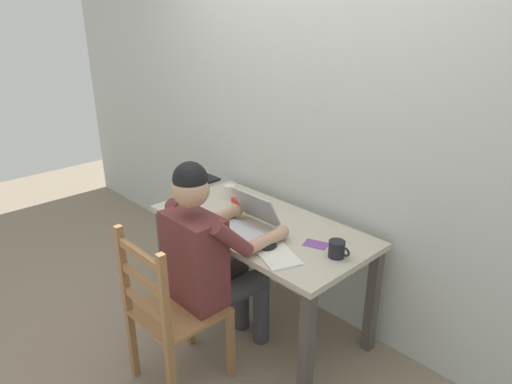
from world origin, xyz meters
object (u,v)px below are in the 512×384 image
object	(u,v)px
computer_mouse	(270,247)
coffee_mug_white	(230,192)
laptop	(244,222)
book_stack_main	(247,204)
landscape_photo_print	(316,244)
wooden_chair	(170,312)
coffee_mug_dark	(337,249)
desk	(260,238)
seated_person	(211,256)

from	to	relation	value
computer_mouse	coffee_mug_white	distance (m)	0.75
laptop	book_stack_main	xyz separation A→B (m)	(-0.22, 0.23, -0.03)
book_stack_main	landscape_photo_print	world-z (taller)	book_stack_main
laptop	landscape_photo_print	distance (m)	0.44
wooden_chair	coffee_mug_dark	world-z (taller)	wooden_chair
coffee_mug_white	landscape_photo_print	world-z (taller)	coffee_mug_white
book_stack_main	landscape_photo_print	xyz separation A→B (m)	(0.63, -0.07, -0.02)
wooden_chair	computer_mouse	distance (m)	0.62
wooden_chair	laptop	distance (m)	0.65
laptop	computer_mouse	bearing A→B (deg)	-12.00
computer_mouse	book_stack_main	bearing A→B (deg)	149.52
wooden_chair	desk	bearing A→B (deg)	93.81
desk	laptop	world-z (taller)	laptop
computer_mouse	coffee_mug_dark	bearing A→B (deg)	33.75
book_stack_main	landscape_photo_print	size ratio (longest dim) A/B	1.52
computer_mouse	laptop	bearing A→B (deg)	168.00
computer_mouse	desk	bearing A→B (deg)	144.51
book_stack_main	wooden_chair	bearing A→B (deg)	-71.07
coffee_mug_dark	coffee_mug_white	bearing A→B (deg)	173.69
wooden_chair	landscape_photo_print	size ratio (longest dim) A/B	7.15
wooden_chair	coffee_mug_white	world-z (taller)	wooden_chair
computer_mouse	coffee_mug_white	xyz separation A→B (m)	(-0.68, 0.31, 0.03)
desk	laptop	bearing A→B (deg)	-91.39
laptop	landscape_photo_print	bearing A→B (deg)	22.24
coffee_mug_white	landscape_photo_print	xyz separation A→B (m)	(0.82, -0.08, -0.05)
computer_mouse	landscape_photo_print	xyz separation A→B (m)	(0.14, 0.22, -0.02)
computer_mouse	coffee_mug_dark	world-z (taller)	coffee_mug_dark
desk	wooden_chair	size ratio (longest dim) A/B	1.47
desk	coffee_mug_dark	bearing A→B (deg)	0.68
wooden_chair	computer_mouse	xyz separation A→B (m)	(0.22, 0.51, 0.28)
laptop	desk	bearing A→B (deg)	88.61
computer_mouse	coffee_mug_dark	distance (m)	0.36
coffee_mug_white	computer_mouse	bearing A→B (deg)	-24.09
wooden_chair	landscape_photo_print	bearing A→B (deg)	64.06
coffee_mug_dark	book_stack_main	world-z (taller)	coffee_mug_dark
seated_person	wooden_chair	bearing A→B (deg)	-90.00
coffee_mug_white	seated_person	bearing A→B (deg)	-49.13
wooden_chair	coffee_mug_white	bearing A→B (deg)	119.58
desk	coffee_mug_white	world-z (taller)	coffee_mug_white
coffee_mug_dark	book_stack_main	distance (m)	0.80
seated_person	laptop	bearing A→B (deg)	99.87
coffee_mug_dark	laptop	bearing A→B (deg)	-166.13
desk	landscape_photo_print	bearing A→B (deg)	4.70
computer_mouse	landscape_photo_print	bearing A→B (deg)	58.72
landscape_photo_print	desk	bearing A→B (deg)	165.03
laptop	computer_mouse	world-z (taller)	laptop
wooden_chair	landscape_photo_print	xyz separation A→B (m)	(0.36, 0.73, 0.26)
wooden_chair	laptop	size ratio (longest dim) A/B	2.78
desk	seated_person	bearing A→B (deg)	-83.66
desk	wooden_chair	xyz separation A→B (m)	(0.05, -0.70, -0.16)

